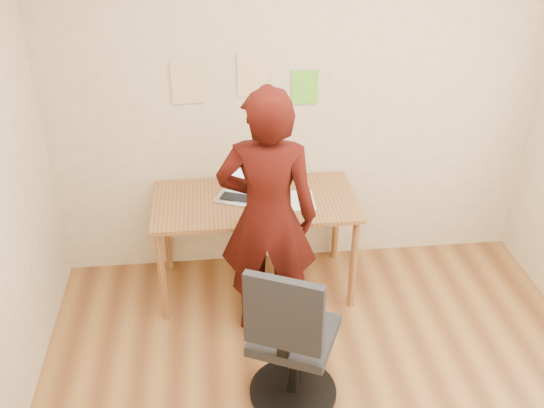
{
  "coord_description": "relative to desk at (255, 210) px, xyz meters",
  "views": [
    {
      "loc": [
        -0.61,
        -2.22,
        2.81
      ],
      "look_at": [
        -0.26,
        0.95,
        0.95
      ],
      "focal_mm": 40.0,
      "sensor_mm": 36.0,
      "label": 1
    }
  ],
  "objects": [
    {
      "name": "desk",
      "position": [
        0.0,
        0.0,
        0.0
      ],
      "size": [
        1.4,
        0.7,
        0.74
      ],
      "color": "#945F33",
      "rests_on": "ground"
    },
    {
      "name": "laptop",
      "position": [
        -0.1,
        0.07,
        0.14
      ],
      "size": [
        0.38,
        0.36,
        0.21
      ],
      "rotation": [
        0.0,
        0.0,
        -0.4
      ],
      "color": "#B4B4BB",
      "rests_on": "desk"
    },
    {
      "name": "person",
      "position": [
        0.04,
        -0.43,
        0.2
      ],
      "size": [
        0.68,
        0.51,
        1.71
      ],
      "primitive_type": "imported",
      "rotation": [
        0.0,
        0.0,
        2.97
      ],
      "color": "black",
      "rests_on": "ground"
    },
    {
      "name": "office_chair",
      "position": [
        0.1,
        -1.12,
        -0.23
      ],
      "size": [
        0.59,
        0.59,
        1.0
      ],
      "rotation": [
        0.0,
        0.0,
        -0.43
      ],
      "color": "black",
      "rests_on": "ground"
    },
    {
      "name": "wall_note_mid",
      "position": [
        0.03,
        0.36,
        0.85
      ],
      "size": [
        0.21,
        0.0,
        0.3
      ],
      "primitive_type": "cube",
      "color": "#DBB882",
      "rests_on": "room"
    },
    {
      "name": "wall_note_right",
      "position": [
        0.39,
        0.36,
        0.75
      ],
      "size": [
        0.18,
        0.0,
        0.24
      ],
      "primitive_type": "cube",
      "color": "#60C82D",
      "rests_on": "room"
    },
    {
      "name": "paper_sheet",
      "position": [
        0.31,
        -0.04,
        0.09
      ],
      "size": [
        0.2,
        0.28,
        0.0
      ],
      "primitive_type": "cube",
      "rotation": [
        0.0,
        0.0,
        -0.03
      ],
      "color": "white",
      "rests_on": "desk"
    },
    {
      "name": "room",
      "position": [
        0.33,
        -1.38,
        0.7
      ],
      "size": [
        3.58,
        3.58,
        2.78
      ],
      "color": "brown",
      "rests_on": "ground"
    },
    {
      "name": "wall_note_left",
      "position": [
        -0.42,
        0.36,
        0.82
      ],
      "size": [
        0.21,
        0.0,
        0.3
      ],
      "primitive_type": "cube",
      "color": "#DBB882",
      "rests_on": "room"
    },
    {
      "name": "phone",
      "position": [
        0.16,
        -0.21,
        0.09
      ],
      "size": [
        0.09,
        0.15,
        0.01
      ],
      "rotation": [
        0.0,
        0.0,
        0.2
      ],
      "color": "black",
      "rests_on": "desk"
    }
  ]
}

